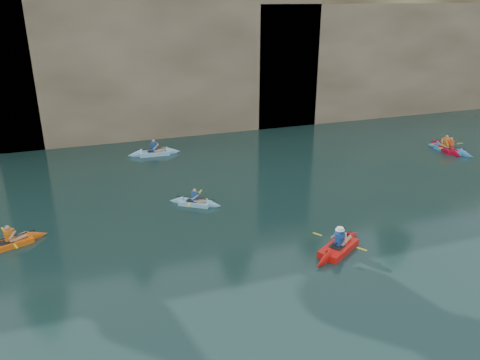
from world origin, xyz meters
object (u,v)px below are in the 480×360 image
object	(u,v)px
kayaker_orange	(10,243)
kayaker_red_far	(445,148)
kayaker_ltblue_near	(195,202)
main_kayaker	(338,247)

from	to	relation	value
kayaker_orange	kayaker_red_far	size ratio (longest dim) A/B	0.87
kayaker_ltblue_near	kayaker_red_far	xyz separation A→B (m)	(18.67, 3.19, 0.03)
kayaker_ltblue_near	kayaker_red_far	size ratio (longest dim) A/B	0.73
main_kayaker	kayaker_red_far	distance (m)	17.17
kayaker_red_far	main_kayaker	bearing A→B (deg)	133.58
kayaker_red_far	kayaker_ltblue_near	bearing A→B (deg)	108.75
kayaker_red_far	kayaker_orange	bearing A→B (deg)	108.88
main_kayaker	kayaker_orange	distance (m)	13.96
kayaker_orange	kayaker_ltblue_near	bearing A→B (deg)	-10.02
kayaker_ltblue_near	main_kayaker	bearing A→B (deg)	-22.12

